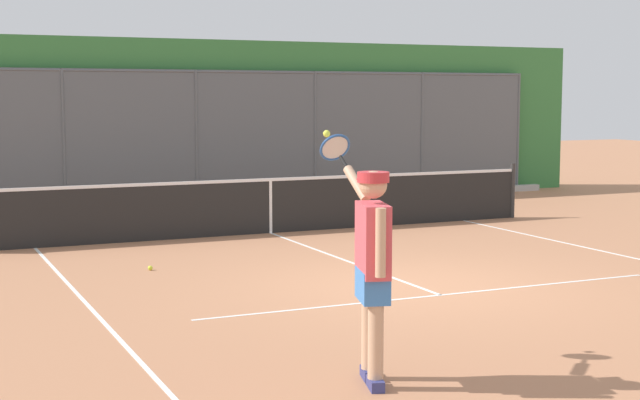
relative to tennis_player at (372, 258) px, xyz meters
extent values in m
plane|color=#B27551|center=(-2.36, -3.37, -1.06)|extent=(60.00, 60.00, 0.00)
cube|color=white|center=(-2.36, -2.74, -1.06)|extent=(6.19, 0.05, 0.01)
cube|color=white|center=(1.61, -3.25, -1.06)|extent=(0.05, 10.23, 0.01)
cube|color=white|center=(-2.36, -5.55, -1.06)|extent=(0.05, 5.62, 0.01)
cylinder|color=#565B60|center=(-10.72, -12.72, 0.41)|extent=(0.07, 0.07, 2.93)
cylinder|color=#565B60|center=(-7.93, -12.72, 0.41)|extent=(0.07, 0.07, 2.93)
cylinder|color=#565B60|center=(-5.15, -12.72, 0.41)|extent=(0.07, 0.07, 2.93)
cylinder|color=#565B60|center=(-2.36, -12.72, 0.41)|extent=(0.07, 0.07, 2.93)
cylinder|color=#565B60|center=(0.43, -12.72, 0.41)|extent=(0.07, 0.07, 2.93)
cylinder|color=#565B60|center=(-2.36, -12.72, 1.83)|extent=(16.73, 0.05, 0.05)
cube|color=#565B60|center=(-2.36, -12.72, 0.41)|extent=(16.73, 0.02, 2.93)
cube|color=#387A3D|center=(-2.36, -13.37, 0.74)|extent=(19.73, 0.90, 3.59)
cube|color=#ADADA8|center=(-2.36, -12.54, -0.98)|extent=(17.73, 0.18, 0.15)
cylinder|color=#2D2D2D|center=(-7.45, -8.37, -0.52)|extent=(0.09, 0.09, 1.07)
cube|color=black|center=(-2.36, -8.37, -0.60)|extent=(10.09, 0.02, 0.91)
cube|color=white|center=(-2.36, -8.37, -0.12)|extent=(10.09, 0.04, 0.05)
cube|color=white|center=(-2.36, -8.37, -0.60)|extent=(0.05, 0.04, 0.91)
cube|color=navy|center=(0.04, 0.15, -1.01)|extent=(0.18, 0.28, 0.09)
cylinder|color=tan|center=(0.04, 0.15, -0.56)|extent=(0.13, 0.13, 0.83)
cube|color=navy|center=(-0.04, -0.12, -1.01)|extent=(0.18, 0.28, 0.09)
cylinder|color=tan|center=(-0.04, -0.12, -0.56)|extent=(0.13, 0.13, 0.83)
cube|color=#3D7AC6|center=(0.00, 0.02, -0.22)|extent=(0.33, 0.48, 0.26)
cube|color=#DB4C56|center=(0.00, 0.02, 0.15)|extent=(0.34, 0.55, 0.60)
cylinder|color=tan|center=(0.09, 0.32, 0.18)|extent=(0.08, 0.08, 0.55)
cylinder|color=tan|center=(-0.08, -0.45, 0.57)|extent=(0.09, 0.40, 0.30)
sphere|color=tan|center=(0.00, 0.02, 0.61)|extent=(0.23, 0.23, 0.23)
cylinder|color=red|center=(0.00, 0.02, 0.67)|extent=(0.33, 0.33, 0.09)
cube|color=red|center=(-0.03, -0.10, 0.64)|extent=(0.24, 0.25, 0.02)
cylinder|color=black|center=(-0.08, -0.70, 0.74)|extent=(0.03, 0.17, 0.13)
torus|color=#28569E|center=(-0.08, -0.89, 0.86)|extent=(0.29, 0.18, 0.26)
cylinder|color=silver|center=(-0.08, -0.89, 0.86)|extent=(0.25, 0.14, 0.21)
sphere|color=#D6E042|center=(-0.08, -1.07, 0.98)|extent=(0.07, 0.07, 0.07)
sphere|color=#CCDB33|center=(0.42, -5.77, -1.03)|extent=(0.07, 0.07, 0.07)
camera|label=1|loc=(3.53, 6.78, 1.33)|focal=52.83mm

